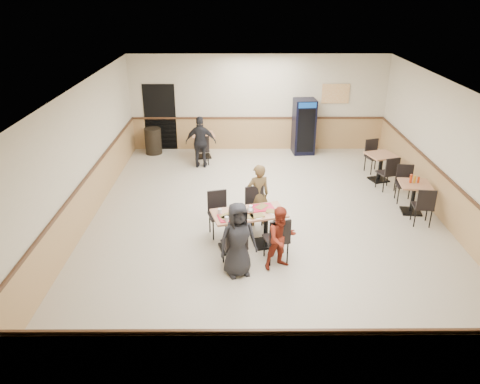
{
  "coord_description": "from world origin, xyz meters",
  "views": [
    {
      "loc": [
        -0.64,
        -9.5,
        4.94
      ],
      "look_at": [
        -0.59,
        -0.5,
        0.91
      ],
      "focal_mm": 35.0,
      "sensor_mm": 36.0,
      "label": 1
    }
  ],
  "objects_px": {
    "diner_man_opposite": "(258,195)",
    "side_table_near": "(414,193)",
    "diner_woman_right": "(281,238)",
    "pepsi_cooler": "(304,127)",
    "main_table": "(249,224)",
    "side_table_far": "(380,163)",
    "trash_bin": "(153,141)",
    "diner_woman_left": "(238,240)",
    "lone_diner": "(201,142)",
    "back_table": "(203,142)"
  },
  "relations": [
    {
      "from": "main_table",
      "to": "side_table_near",
      "type": "relative_size",
      "value": 2.09
    },
    {
      "from": "side_table_near",
      "to": "diner_woman_left",
      "type": "bearing_deg",
      "value": -148.28
    },
    {
      "from": "diner_woman_right",
      "to": "side_table_far",
      "type": "bearing_deg",
      "value": 29.8
    },
    {
      "from": "pepsi_cooler",
      "to": "back_table",
      "type": "bearing_deg",
      "value": -177.81
    },
    {
      "from": "side_table_far",
      "to": "pepsi_cooler",
      "type": "xyz_separation_m",
      "value": [
        -1.79,
        2.29,
        0.36
      ]
    },
    {
      "from": "pepsi_cooler",
      "to": "side_table_far",
      "type": "bearing_deg",
      "value": -56.88
    },
    {
      "from": "side_table_near",
      "to": "trash_bin",
      "type": "bearing_deg",
      "value": 148.07
    },
    {
      "from": "main_table",
      "to": "pepsi_cooler",
      "type": "bearing_deg",
      "value": 57.34
    },
    {
      "from": "main_table",
      "to": "diner_woman_left",
      "type": "xyz_separation_m",
      "value": [
        -0.22,
        -0.97,
        0.2
      ]
    },
    {
      "from": "side_table_near",
      "to": "lone_diner",
      "type": "bearing_deg",
      "value": 149.62
    },
    {
      "from": "trash_bin",
      "to": "diner_woman_right",
      "type": "bearing_deg",
      "value": -62.02
    },
    {
      "from": "diner_man_opposite",
      "to": "side_table_near",
      "type": "relative_size",
      "value": 1.87
    },
    {
      "from": "main_table",
      "to": "side_table_near",
      "type": "xyz_separation_m",
      "value": [
        3.86,
        1.55,
        -0.03
      ]
    },
    {
      "from": "back_table",
      "to": "pepsi_cooler",
      "type": "bearing_deg",
      "value": 7.17
    },
    {
      "from": "diner_woman_right",
      "to": "back_table",
      "type": "bearing_deg",
      "value": 82.27
    },
    {
      "from": "side_table_near",
      "to": "diner_man_opposite",
      "type": "bearing_deg",
      "value": -170.91
    },
    {
      "from": "trash_bin",
      "to": "main_table",
      "type": "bearing_deg",
      "value": -63.41
    },
    {
      "from": "main_table",
      "to": "side_table_far",
      "type": "bearing_deg",
      "value": 28.94
    },
    {
      "from": "side_table_near",
      "to": "side_table_far",
      "type": "height_order",
      "value": "side_table_far"
    },
    {
      "from": "main_table",
      "to": "diner_woman_left",
      "type": "height_order",
      "value": "diner_woman_left"
    },
    {
      "from": "lone_diner",
      "to": "pepsi_cooler",
      "type": "relative_size",
      "value": 0.88
    },
    {
      "from": "diner_woman_left",
      "to": "diner_man_opposite",
      "type": "bearing_deg",
      "value": 58.82
    },
    {
      "from": "diner_woman_right",
      "to": "side_table_near",
      "type": "height_order",
      "value": "diner_woman_right"
    },
    {
      "from": "side_table_far",
      "to": "trash_bin",
      "type": "relative_size",
      "value": 1.07
    },
    {
      "from": "diner_woman_left",
      "to": "side_table_near",
      "type": "bearing_deg",
      "value": 13.4
    },
    {
      "from": "diner_woman_right",
      "to": "back_table",
      "type": "height_order",
      "value": "diner_woman_right"
    },
    {
      "from": "lone_diner",
      "to": "trash_bin",
      "type": "bearing_deg",
      "value": -34.92
    },
    {
      "from": "lone_diner",
      "to": "side_table_near",
      "type": "distance_m",
      "value": 5.97
    },
    {
      "from": "diner_man_opposite",
      "to": "lone_diner",
      "type": "xyz_separation_m",
      "value": [
        -1.51,
        3.6,
        0.04
      ]
    },
    {
      "from": "diner_woman_left",
      "to": "pepsi_cooler",
      "type": "relative_size",
      "value": 0.84
    },
    {
      "from": "lone_diner",
      "to": "diner_woman_left",
      "type": "bearing_deg",
      "value": 102.56
    },
    {
      "from": "diner_man_opposite",
      "to": "side_table_near",
      "type": "bearing_deg",
      "value": 170.57
    },
    {
      "from": "main_table",
      "to": "side_table_far",
      "type": "relative_size",
      "value": 1.81
    },
    {
      "from": "lone_diner",
      "to": "trash_bin",
      "type": "height_order",
      "value": "lone_diner"
    },
    {
      "from": "side_table_near",
      "to": "pepsi_cooler",
      "type": "distance_m",
      "value": 4.71
    },
    {
      "from": "lone_diner",
      "to": "back_table",
      "type": "relative_size",
      "value": 1.87
    },
    {
      "from": "main_table",
      "to": "diner_man_opposite",
      "type": "distance_m",
      "value": 1.01
    },
    {
      "from": "diner_woman_right",
      "to": "diner_man_opposite",
      "type": "bearing_deg",
      "value": 77.12
    },
    {
      "from": "diner_woman_right",
      "to": "pepsi_cooler",
      "type": "relative_size",
      "value": 0.73
    },
    {
      "from": "diner_woman_left",
      "to": "lone_diner",
      "type": "relative_size",
      "value": 0.95
    },
    {
      "from": "diner_woman_left",
      "to": "diner_woman_right",
      "type": "bearing_deg",
      "value": -3.28
    },
    {
      "from": "diner_woman_right",
      "to": "side_table_far",
      "type": "distance_m",
      "value": 5.24
    },
    {
      "from": "back_table",
      "to": "trash_bin",
      "type": "bearing_deg",
      "value": 167.61
    },
    {
      "from": "main_table",
      "to": "pepsi_cooler",
      "type": "height_order",
      "value": "pepsi_cooler"
    },
    {
      "from": "diner_man_opposite",
      "to": "side_table_near",
      "type": "xyz_separation_m",
      "value": [
        3.64,
        0.58,
        -0.22
      ]
    },
    {
      "from": "lone_diner",
      "to": "side_table_near",
      "type": "height_order",
      "value": "lone_diner"
    },
    {
      "from": "main_table",
      "to": "trash_bin",
      "type": "bearing_deg",
      "value": 101.54
    },
    {
      "from": "main_table",
      "to": "pepsi_cooler",
      "type": "relative_size",
      "value": 0.93
    },
    {
      "from": "trash_bin",
      "to": "lone_diner",
      "type": "bearing_deg",
      "value": -36.61
    },
    {
      "from": "side_table_near",
      "to": "side_table_far",
      "type": "distance_m",
      "value": 1.97
    }
  ]
}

